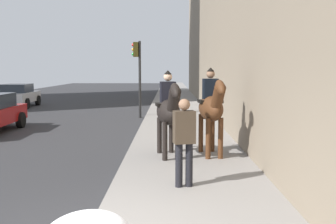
{
  "coord_description": "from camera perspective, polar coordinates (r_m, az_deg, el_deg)",
  "views": [
    {
      "loc": [
        -5.21,
        -1.16,
        2.39
      ],
      "look_at": [
        4.0,
        -1.12,
        1.4
      ],
      "focal_mm": 43.5,
      "sensor_mm": 36.0,
      "label": 1
    }
  ],
  "objects": [
    {
      "name": "mounted_horse_near",
      "position": [
        10.34,
        0.1,
        0.26
      ],
      "size": [
        2.14,
        0.81,
        2.22
      ],
      "rotation": [
        0.0,
        0.0,
        3.32
      ],
      "color": "black",
      "rests_on": "sidewalk_slab"
    },
    {
      "name": "mounted_horse_far",
      "position": [
        10.56,
        6.1,
        0.69
      ],
      "size": [
        2.15,
        0.75,
        2.29
      ],
      "rotation": [
        0.0,
        0.0,
        3.27
      ],
      "color": "#4C2B16",
      "rests_on": "sidewalk_slab"
    },
    {
      "name": "pedestrian_greeting",
      "position": [
        7.76,
        2.28,
        -3.47
      ],
      "size": [
        0.33,
        0.44,
        1.7
      ],
      "rotation": [
        0.0,
        0.0,
        0.19
      ],
      "color": "black",
      "rests_on": "sidewalk_slab"
    },
    {
      "name": "car_mid_lane",
      "position": [
        26.67,
        -20.24,
        2.23
      ],
      "size": [
        3.93,
        2.03,
        1.44
      ],
      "rotation": [
        0.0,
        0.0,
        0.04
      ],
      "color": "silver",
      "rests_on": "ground"
    },
    {
      "name": "traffic_light_near_curb",
      "position": [
        19.57,
        -4.25,
        6.38
      ],
      "size": [
        0.2,
        0.44,
        3.68
      ],
      "color": "black",
      "rests_on": "ground"
    }
  ]
}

